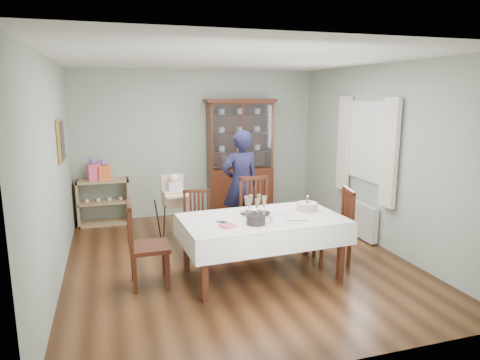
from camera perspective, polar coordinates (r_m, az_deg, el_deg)
name	(u,v)px	position (r m, az deg, el deg)	size (l,w,h in m)	color
floor	(236,259)	(6.06, -0.54, -10.55)	(5.00, 5.00, 0.00)	#593319
room_shell	(225,134)	(6.15, -1.98, 6.18)	(5.00, 5.00, 5.00)	#9EAA99
dining_table	(262,246)	(5.45, 2.93, -8.81)	(2.06, 1.25, 0.76)	#441E11
china_cabinet	(240,155)	(8.08, -0.01, 3.29)	(1.30, 0.48, 2.18)	#441E11
sideboard	(104,202)	(7.89, -17.71, -2.81)	(0.90, 0.38, 0.80)	tan
picture_frame	(61,141)	(6.25, -22.81, 4.87)	(0.04, 0.48, 0.58)	gold
window	(369,141)	(6.88, 16.77, 4.97)	(0.04, 1.02, 1.22)	white
curtain_left	(390,153)	(6.36, 19.35, 3.40)	(0.07, 0.30, 1.55)	silver
curtain_right	(344,143)	(7.38, 13.67, 4.76)	(0.07, 0.30, 1.55)	silver
radiator	(361,220)	(7.09, 15.78, -5.12)	(0.10, 0.80, 0.55)	white
chair_far_left	(197,236)	(6.21, -5.70, -7.39)	(0.48, 0.48, 0.91)	#441E11
chair_far_right	(257,227)	(6.42, 2.34, -6.32)	(0.48, 0.48, 1.05)	#441E11
chair_end_left	(148,261)	(5.32, -12.17, -10.47)	(0.47, 0.47, 1.03)	#441E11
chair_end_right	(333,240)	(6.02, 12.28, -7.88)	(0.54, 0.54, 1.02)	#441E11
woman	(240,184)	(6.77, 0.06, -0.58)	(0.63, 0.41, 1.72)	black
high_chair	(175,215)	(6.75, -8.66, -4.63)	(0.51, 0.51, 1.07)	black
champagne_tray	(256,209)	(5.42, 2.10, -3.94)	(0.40, 0.40, 0.24)	silver
birthday_cake	(307,207)	(5.66, 8.94, -3.58)	(0.31, 0.31, 0.21)	white
plate_stack_dark	(256,219)	(5.05, 2.12, -5.28)	(0.23, 0.23, 0.11)	black
plate_stack_white	(279,219)	(5.12, 5.17, -5.17)	(0.23, 0.23, 0.10)	white
napkin_stack	(228,226)	(4.96, -1.64, -6.14)	(0.15, 0.15, 0.02)	#DC5175
cutlery	(220,223)	(5.09, -2.63, -5.75)	(0.12, 0.17, 0.01)	silver
cake_knife	(295,221)	(5.22, 7.36, -5.39)	(0.30, 0.03, 0.01)	silver
gift_bag_pink	(94,170)	(7.76, -18.92, 1.22)	(0.24, 0.20, 0.39)	#DC5175
gift_bag_orange	(104,171)	(7.76, -17.69, 1.20)	(0.22, 0.18, 0.36)	orange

